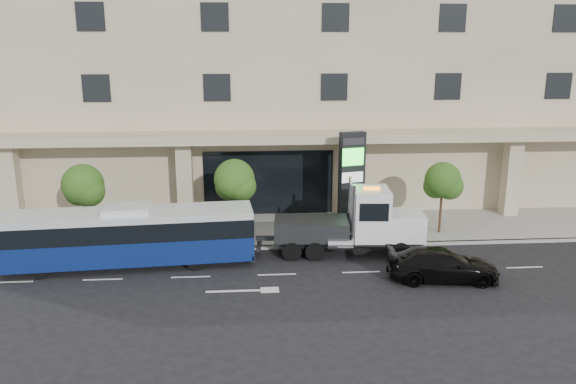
# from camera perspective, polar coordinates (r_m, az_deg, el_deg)

# --- Properties ---
(ground) EXTENTS (120.00, 120.00, 0.00)m
(ground) POSITION_cam_1_polar(r_m,az_deg,el_deg) (27.94, -1.31, -7.19)
(ground) COLOR black
(ground) RESTS_ON ground
(sidewalk) EXTENTS (120.00, 6.00, 0.15)m
(sidewalk) POSITION_cam_1_polar(r_m,az_deg,el_deg) (32.61, -1.76, -3.82)
(sidewalk) COLOR gray
(sidewalk) RESTS_ON ground
(curb) EXTENTS (120.00, 0.30, 0.15)m
(curb) POSITION_cam_1_polar(r_m,az_deg,el_deg) (29.78, -1.51, -5.63)
(curb) COLOR gray
(curb) RESTS_ON ground
(convention_center) EXTENTS (60.00, 17.60, 20.00)m
(convention_center) POSITION_cam_1_polar(r_m,az_deg,el_deg) (41.37, -2.50, 14.02)
(convention_center) COLOR tan
(convention_center) RESTS_ON ground
(tree_left) EXTENTS (2.27, 2.20, 4.22)m
(tree_left) POSITION_cam_1_polar(r_m,az_deg,el_deg) (31.62, -20.06, 0.42)
(tree_left) COLOR #422B19
(tree_left) RESTS_ON sidewalk
(tree_mid) EXTENTS (2.28, 2.20, 4.38)m
(tree_mid) POSITION_cam_1_polar(r_m,az_deg,el_deg) (30.36, -5.41, 0.99)
(tree_mid) COLOR #422B19
(tree_mid) RESTS_ON sidewalk
(tree_right) EXTENTS (2.10, 2.00, 4.04)m
(tree_right) POSITION_cam_1_polar(r_m,az_deg,el_deg) (32.26, 15.47, 0.92)
(tree_right) COLOR #422B19
(tree_right) RESTS_ON sidewalk
(city_bus) EXTENTS (12.09, 3.43, 3.02)m
(city_bus) POSITION_cam_1_polar(r_m,az_deg,el_deg) (28.14, -15.88, -4.27)
(city_bus) COLOR black
(city_bus) RESTS_ON ground
(tow_truck) EXTENTS (8.60, 2.67, 3.90)m
(tow_truck) POSITION_cam_1_polar(r_m,az_deg,el_deg) (28.74, 6.87, -3.27)
(tow_truck) COLOR #2D3033
(tow_truck) RESTS_ON ground
(black_sedan) EXTENTS (5.23, 2.56, 1.46)m
(black_sedan) POSITION_cam_1_polar(r_m,az_deg,el_deg) (26.67, 15.45, -7.13)
(black_sedan) COLOR black
(black_sedan) RESTS_ON ground
(signage_pylon) EXTENTS (1.50, 0.84, 5.70)m
(signage_pylon) POSITION_cam_1_polar(r_m,az_deg,el_deg) (31.39, 6.46, 1.01)
(signage_pylon) COLOR black
(signage_pylon) RESTS_ON sidewalk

